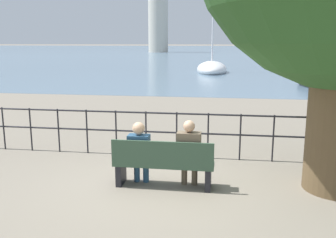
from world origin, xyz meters
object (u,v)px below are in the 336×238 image
seated_person_left (139,150)px  sailboat_3 (212,69)px  sailboat_2 (283,60)px  seated_person_right (189,151)px  harbor_lighthouse (158,13)px  park_bench (163,165)px

seated_person_left → sailboat_3: size_ratio=0.11×
sailboat_2 → sailboat_3: size_ratio=0.98×
sailboat_2 → seated_person_right: bearing=-119.7°
seated_person_right → sailboat_2: (8.05, 45.28, -0.40)m
seated_person_right → sailboat_3: sailboat_3 is taller
seated_person_left → sailboat_3: sailboat_3 is taller
sailboat_3 → harbor_lighthouse: 70.61m
sailboat_2 → harbor_lighthouse: harbor_lighthouse is taller
park_bench → seated_person_right: size_ratio=1.45×
seated_person_right → harbor_lighthouse: 96.81m
sailboat_2 → harbor_lighthouse: 56.59m
seated_person_left → seated_person_right: 0.91m
sailboat_2 → sailboat_3: (-8.66, -18.38, 0.04)m
seated_person_right → sailboat_2: sailboat_2 is taller
park_bench → sailboat_2: (8.50, 45.35, -0.15)m
park_bench → seated_person_left: bearing=170.1°
park_bench → sailboat_3: 26.98m
seated_person_left → harbor_lighthouse: (-16.71, 94.70, 9.64)m
sailboat_3 → park_bench: bearing=-92.1°
harbor_lighthouse → sailboat_3: bearing=-75.9°
seated_person_left → seated_person_right: bearing=-0.2°
seated_person_left → seated_person_right: size_ratio=0.95×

